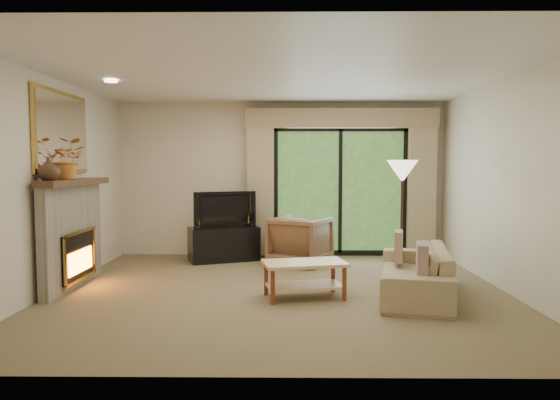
{
  "coord_description": "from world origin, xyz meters",
  "views": [
    {
      "loc": [
        0.07,
        -6.02,
        1.54
      ],
      "look_at": [
        0.0,
        0.3,
        1.1
      ],
      "focal_mm": 32.0,
      "sensor_mm": 36.0,
      "label": 1
    }
  ],
  "objects_px": {
    "media_console": "(224,244)",
    "armchair": "(301,240)",
    "sofa": "(414,271)",
    "coffee_table": "(304,280)"
  },
  "relations": [
    {
      "from": "media_console",
      "to": "armchair",
      "type": "height_order",
      "value": "armchair"
    },
    {
      "from": "sofa",
      "to": "coffee_table",
      "type": "distance_m",
      "value": 1.33
    },
    {
      "from": "armchair",
      "to": "coffee_table",
      "type": "xyz_separation_m",
      "value": [
        -0.01,
        -1.95,
        -0.16
      ]
    },
    {
      "from": "media_console",
      "to": "coffee_table",
      "type": "xyz_separation_m",
      "value": [
        1.22,
        -2.25,
        -0.06
      ]
    },
    {
      "from": "armchair",
      "to": "coffee_table",
      "type": "bearing_deg",
      "value": 117.58
    },
    {
      "from": "media_console",
      "to": "sofa",
      "type": "distance_m",
      "value": 3.29
    },
    {
      "from": "media_console",
      "to": "coffee_table",
      "type": "distance_m",
      "value": 2.56
    },
    {
      "from": "media_console",
      "to": "sofa",
      "type": "height_order",
      "value": "sofa"
    },
    {
      "from": "sofa",
      "to": "coffee_table",
      "type": "height_order",
      "value": "sofa"
    },
    {
      "from": "armchair",
      "to": "sofa",
      "type": "height_order",
      "value": "armchair"
    }
  ]
}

